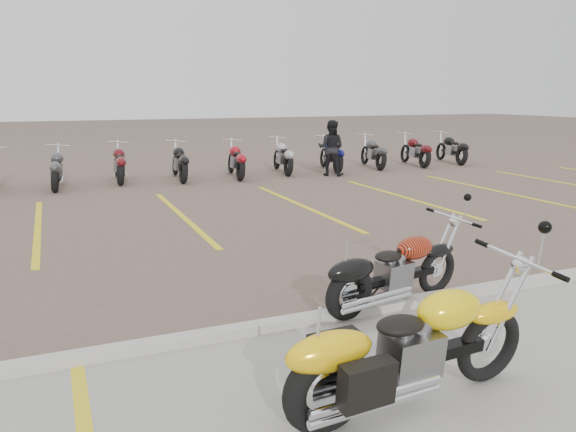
# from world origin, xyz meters

# --- Properties ---
(ground) EXTENTS (100.00, 100.00, 0.00)m
(ground) POSITION_xyz_m (0.00, 0.00, 0.00)
(ground) COLOR brown
(ground) RESTS_ON ground
(curb) EXTENTS (60.00, 0.18, 0.12)m
(curb) POSITION_xyz_m (0.00, -2.00, 0.06)
(curb) COLOR #ADAAA3
(curb) RESTS_ON ground
(parking_stripes) EXTENTS (38.00, 5.50, 0.01)m
(parking_stripes) POSITION_xyz_m (0.00, 4.00, 0.00)
(parking_stripes) COLOR gold
(parking_stripes) RESTS_ON ground
(yellow_cruiser) EXTENTS (2.28, 0.38, 0.94)m
(yellow_cruiser) POSITION_xyz_m (0.06, -3.76, 0.47)
(yellow_cruiser) COLOR black
(yellow_cruiser) RESTS_ON ground
(flame_cruiser) EXTENTS (1.99, 0.52, 0.83)m
(flame_cruiser) POSITION_xyz_m (1.13, -1.91, 0.41)
(flame_cruiser) COLOR black
(flame_cruiser) RESTS_ON ground
(person_b) EXTENTS (1.03, 1.01, 1.67)m
(person_b) POSITION_xyz_m (5.47, 8.05, 0.84)
(person_b) COLOR black
(person_b) RESTS_ON ground
(bg_bike_row) EXTENTS (20.66, 2.06, 1.10)m
(bg_bike_row) POSITION_xyz_m (1.00, 9.08, 0.55)
(bg_bike_row) COLOR black
(bg_bike_row) RESTS_ON ground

